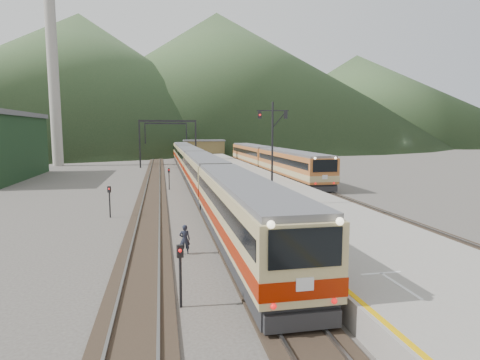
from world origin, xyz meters
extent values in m
plane|color=#47423D|center=(0.00, 0.00, 0.00)|extent=(400.00, 400.00, 0.00)
cube|color=black|center=(0.00, 40.00, 0.06)|extent=(2.60, 200.00, 0.12)
cube|color=slate|center=(-0.72, 40.00, 0.16)|extent=(0.10, 200.00, 0.14)
cube|color=slate|center=(0.72, 40.00, 0.16)|extent=(0.10, 200.00, 0.14)
cube|color=black|center=(-5.00, 40.00, 0.06)|extent=(2.60, 200.00, 0.12)
cube|color=slate|center=(-5.72, 40.00, 0.16)|extent=(0.10, 200.00, 0.14)
cube|color=slate|center=(-4.28, 40.00, 0.16)|extent=(0.10, 200.00, 0.14)
cube|color=black|center=(11.50, 40.00, 0.06)|extent=(2.60, 200.00, 0.12)
cube|color=slate|center=(10.78, 40.00, 0.16)|extent=(0.10, 200.00, 0.14)
cube|color=slate|center=(12.22, 40.00, 0.16)|extent=(0.10, 200.00, 0.14)
cube|color=gray|center=(5.60, 38.00, 0.50)|extent=(8.00, 100.00, 1.00)
cube|color=black|center=(-7.50, 55.00, 4.00)|extent=(0.25, 0.25, 8.00)
cube|color=black|center=(1.80, 55.00, 4.00)|extent=(0.25, 0.25, 8.00)
cube|color=black|center=(-2.85, 55.00, 7.80)|extent=(9.30, 0.22, 0.35)
cube|color=black|center=(-7.50, 80.00, 4.00)|extent=(0.25, 0.25, 8.00)
cube|color=black|center=(1.80, 80.00, 4.00)|extent=(0.25, 0.25, 8.00)
cube|color=black|center=(-2.85, 80.00, 7.80)|extent=(9.30, 0.22, 0.35)
cylinder|color=#9E998E|center=(-22.00, 62.00, 15.00)|extent=(1.80, 1.80, 30.00)
cube|color=brown|center=(5.60, 78.00, 2.40)|extent=(9.00, 4.00, 2.80)
cube|color=slate|center=(5.60, 78.00, 3.95)|extent=(9.40, 4.40, 0.30)
cone|color=#2F4929|center=(-40.00, 190.00, 30.00)|extent=(180.00, 180.00, 60.00)
cone|color=#2F4929|center=(30.00, 230.00, 37.50)|extent=(220.00, 220.00, 75.00)
cone|color=#2F4929|center=(110.00, 210.00, 25.00)|extent=(160.00, 160.00, 50.00)
cube|color=tan|center=(0.00, 6.30, 1.92)|extent=(2.76, 18.59, 3.37)
cube|color=tan|center=(0.00, 25.39, 1.92)|extent=(2.76, 18.59, 3.37)
cube|color=tan|center=(0.00, 44.48, 1.92)|extent=(2.76, 18.59, 3.37)
cube|color=tan|center=(0.00, 63.56, 1.92)|extent=(2.76, 18.59, 3.37)
cube|color=#AA5F2B|center=(11.50, 32.87, 2.11)|extent=(3.07, 20.67, 3.75)
cube|color=#AA5F2B|center=(11.50, 54.05, 2.11)|extent=(3.07, 20.67, 3.75)
cylinder|color=black|center=(3.61, 13.44, 4.60)|extent=(0.14, 0.14, 7.20)
cube|color=black|center=(3.61, 13.44, 7.60)|extent=(2.16, 0.53, 0.07)
cube|color=black|center=(2.73, 13.63, 7.30)|extent=(0.28, 0.23, 0.50)
cube|color=black|center=(4.49, 13.25, 7.30)|extent=(0.28, 0.23, 0.50)
cylinder|color=black|center=(-3.50, -0.05, 1.00)|extent=(0.10, 0.10, 2.00)
cube|color=black|center=(-3.50, -0.05, 2.05)|extent=(0.24, 0.19, 0.45)
cylinder|color=black|center=(-3.30, 28.96, 1.00)|extent=(0.10, 0.10, 2.00)
cube|color=black|center=(-3.30, 28.96, 2.05)|extent=(0.23, 0.17, 0.45)
cylinder|color=black|center=(-7.77, 15.84, 1.00)|extent=(0.10, 0.10, 2.00)
cube|color=black|center=(-7.77, 15.84, 2.05)|extent=(0.26, 0.22, 0.45)
imported|color=#1D202F|center=(-3.00, 6.14, 0.76)|extent=(0.56, 0.37, 1.52)
camera|label=1|loc=(-4.07, -13.77, 6.24)|focal=30.00mm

